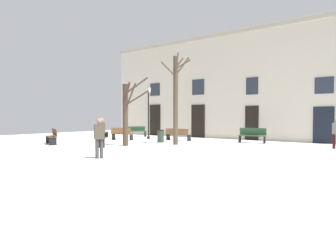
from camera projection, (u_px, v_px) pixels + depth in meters
name	position (u px, v px, depth m)	size (l,w,h in m)	color
ground_plane	(147.00, 149.00, 15.18)	(35.19, 35.19, 0.00)	white
building_facade	(226.00, 85.00, 22.44)	(21.99, 0.60, 8.11)	beige
tree_left_of_center	(176.00, 97.00, 17.59)	(1.40, 1.99, 5.34)	#4C3D2D
tree_foreground	(127.00, 111.00, 16.91)	(1.30, 1.81, 4.04)	#423326
streetlamp	(148.00, 107.00, 22.01)	(0.30, 0.30, 3.92)	black
litter_bin	(161.00, 136.00, 19.20)	(0.45, 0.45, 0.81)	#2D3D2D
bench_back_to_back_right	(52.00, 136.00, 17.92)	(1.66, 1.09, 0.95)	#51331E
bench_by_litter_bin	(103.00, 132.00, 23.10)	(1.51, 1.64, 0.88)	#3D2819
bench_far_corner	(178.00, 134.00, 20.69)	(1.92, 0.50, 0.84)	brown
bench_near_lamp	(122.00, 134.00, 21.05)	(1.63, 0.95, 0.89)	brown
bench_facing_shops	(252.00, 135.00, 18.83)	(1.75, 0.74, 0.96)	#2D4C33
bench_back_to_back_left	(134.00, 131.00, 24.46)	(1.50, 1.81, 0.87)	#2D4C33
person_strolling	(336.00, 132.00, 15.36)	(0.41, 0.28, 1.59)	#350F0F
person_by_shop_door	(102.00, 131.00, 15.91)	(0.42, 0.43, 1.61)	black
person_near_bench	(99.00, 136.00, 11.82)	(0.37, 0.44, 1.61)	#403D3A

